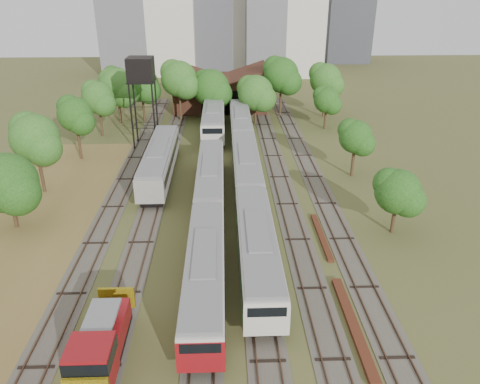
{
  "coord_description": "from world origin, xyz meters",
  "views": [
    {
      "loc": [
        -0.51,
        -25.69,
        21.36
      ],
      "look_at": [
        0.99,
        15.54,
        2.5
      ],
      "focal_mm": 35.0,
      "sensor_mm": 36.0,
      "label": 1
    }
  ],
  "objects_px": {
    "railcar_green_set": "(246,168)",
    "shunter_locomotive": "(100,347)",
    "railcar_red_set": "(208,217)",
    "water_tower": "(141,72)"
  },
  "relations": [
    {
      "from": "railcar_green_set",
      "to": "shunter_locomotive",
      "type": "distance_m",
      "value": 29.16
    },
    {
      "from": "water_tower",
      "to": "railcar_green_set",
      "type": "bearing_deg",
      "value": -46.54
    },
    {
      "from": "shunter_locomotive",
      "to": "water_tower",
      "type": "xyz_separation_m",
      "value": [
        -3.31,
        41.44,
        8.63
      ]
    },
    {
      "from": "railcar_green_set",
      "to": "shunter_locomotive",
      "type": "xyz_separation_m",
      "value": [
        -10.0,
        -27.39,
        -0.39
      ]
    },
    {
      "from": "water_tower",
      "to": "shunter_locomotive",
      "type": "bearing_deg",
      "value": -85.43
    },
    {
      "from": "railcar_red_set",
      "to": "railcar_green_set",
      "type": "xyz_separation_m",
      "value": [
        4.0,
        11.6,
        0.08
      ]
    },
    {
      "from": "railcar_red_set",
      "to": "railcar_green_set",
      "type": "bearing_deg",
      "value": 70.97
    },
    {
      "from": "railcar_red_set",
      "to": "shunter_locomotive",
      "type": "bearing_deg",
      "value": -110.8
    },
    {
      "from": "railcar_red_set",
      "to": "railcar_green_set",
      "type": "relative_size",
      "value": 0.66
    },
    {
      "from": "railcar_red_set",
      "to": "shunter_locomotive",
      "type": "relative_size",
      "value": 4.27
    }
  ]
}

